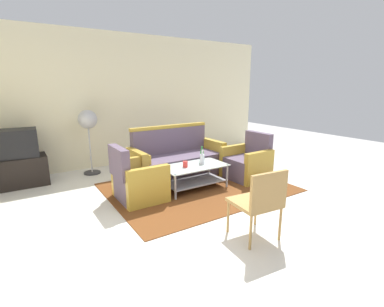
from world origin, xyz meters
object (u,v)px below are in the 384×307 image
couch (177,160)px  wicker_chair (260,199)px  coffee_table (194,173)px  bottle_green (202,156)px  armchair_left (138,182)px  armchair_right (247,164)px  cup (185,164)px  television (18,143)px  pedestal_fan (88,123)px  tv_stand (22,171)px  bottle_clear (202,159)px

couch → wicker_chair: 2.54m
coffee_table → bottle_green: 0.37m
armchair_left → armchair_right: size_ratio=1.00×
cup → wicker_chair: wicker_chair is taller
television → pedestal_fan: 1.21m
armchair_right → pedestal_fan: size_ratio=0.67×
tv_stand → armchair_right: bearing=-27.3°
armchair_right → bottle_clear: armchair_right is taller
television → armchair_left: bearing=133.9°
armchair_right → bottle_green: 0.95m
armchair_right → bottle_green: bearing=75.3°
couch → wicker_chair: bearing=80.2°
coffee_table → tv_stand: 3.01m
armchair_left → coffee_table: 0.98m
couch → television: (-2.54, 1.03, 0.44)m
coffee_table → bottle_clear: bearing=3.0°
armchair_left → bottle_clear: (1.15, -0.07, 0.21)m
bottle_green → coffee_table: bearing=-153.9°
armchair_left → bottle_green: (1.23, 0.04, 0.23)m
couch → armchair_left: 1.26m
tv_stand → television: size_ratio=1.29×
armchair_right → tv_stand: 4.03m
couch → armchair_left: (-1.07, -0.66, -0.03)m
armchair_right → armchair_left: bearing=84.1°
cup → bottle_clear: bearing=2.4°
couch → tv_stand: bearing=-23.4°
armchair_right → cup: armchair_right is taller
armchair_right → bottle_green: armchair_right is taller
armchair_right → pedestal_fan: (-2.40, 1.90, 0.73)m
bottle_clear → bottle_green: bearing=57.5°
armchair_right → wicker_chair: bearing=138.4°
tv_stand → wicker_chair: bearing=-58.4°
coffee_table → bottle_green: bearing=26.1°
armchair_right → cup: bearing=84.9°
pedestal_fan → wicker_chair: bearing=-74.7°
bottle_green → pedestal_fan: size_ratio=0.22×
couch → armchair_right: 1.33m
coffee_table → armchair_right: bearing=-4.5°
bottle_green → bottle_clear: bearing=-122.5°
armchair_right → television: television is taller
coffee_table → television: television is taller
armchair_left → cup: bearing=84.0°
bottle_green → cup: (-0.42, -0.13, -0.06)m
wicker_chair → coffee_table: bearing=86.5°
coffee_table → wicker_chair: bearing=-98.9°
couch → wicker_chair: couch is taller
bottle_clear → couch: bearing=96.3°
cup → pedestal_fan: 2.19m
armchair_right → coffee_table: size_ratio=0.77×
cup → television: (-2.27, 1.77, 0.30)m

